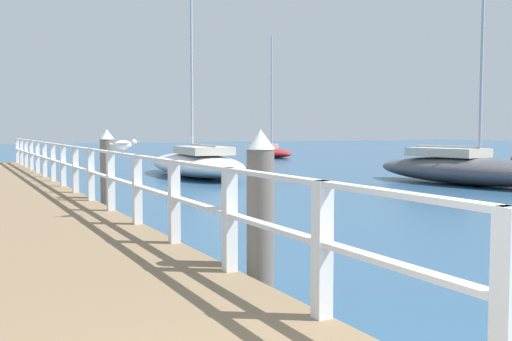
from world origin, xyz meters
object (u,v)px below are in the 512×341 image
at_px(dock_piling_far, 107,175).
at_px(boat_4, 468,169).
at_px(dock_piling_near, 260,221).
at_px(seagull_foreground, 123,144).
at_px(boat_2, 196,163).
at_px(boat_3, 269,152).

relative_size(dock_piling_far, boat_4, 0.18).
relative_size(dock_piling_near, seagull_foreground, 3.93).
relative_size(boat_2, boat_4, 1.04).
bearing_deg(seagull_foreground, boat_3, 148.66).
height_order(dock_piling_near, boat_3, boat_3).
height_order(dock_piling_far, seagull_foreground, dock_piling_far).
distance_m(dock_piling_near, boat_2, 17.97).
bearing_deg(dock_piling_near, dock_piling_far, 90.00).
distance_m(dock_piling_near, boat_4, 15.85).
bearing_deg(boat_3, dock_piling_far, 59.33).
xyz_separation_m(boat_2, boat_4, (6.89, -7.59, 0.01)).
bearing_deg(seagull_foreground, dock_piling_near, 6.57).
bearing_deg(boat_4, boat_3, -107.70).
bearing_deg(boat_4, seagull_foreground, 13.95).
distance_m(dock_piling_near, seagull_foreground, 4.04).
height_order(dock_piling_near, dock_piling_far, same).
relative_size(boat_3, boat_4, 0.77).
height_order(dock_piling_far, boat_4, boat_4).
relative_size(dock_piling_far, boat_2, 0.17).
relative_size(seagull_foreground, boat_4, 0.05).
distance_m(dock_piling_far, boat_4, 13.06).
bearing_deg(dock_piling_near, boat_2, 70.87).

